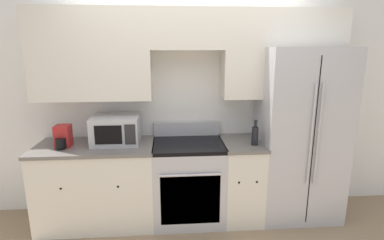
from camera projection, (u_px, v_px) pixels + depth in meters
name	position (u px, v px, depth m)	size (l,w,h in m)	color
ground_plane	(194.00, 233.00, 3.10)	(12.00, 12.00, 0.00)	#937A5B
wall_back	(190.00, 81.00, 3.31)	(8.00, 0.39, 2.60)	white
lower_cabinets_left	(98.00, 184.00, 3.22)	(1.23, 0.64, 0.88)	silver
lower_cabinets_right	(240.00, 179.00, 3.34)	(0.43, 0.64, 0.88)	silver
oven_range	(188.00, 181.00, 3.29)	(0.75, 0.65, 1.04)	#B7B7BC
refrigerator	(298.00, 134.00, 3.30)	(0.88, 0.73, 1.88)	#B7B7BC
microwave	(116.00, 129.00, 3.16)	(0.49, 0.42, 0.29)	#B7B7BC
bottle	(255.00, 135.00, 3.10)	(0.07, 0.07, 0.27)	black
electric_kettle	(63.00, 137.00, 3.04)	(0.15, 0.21, 0.22)	#B22323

